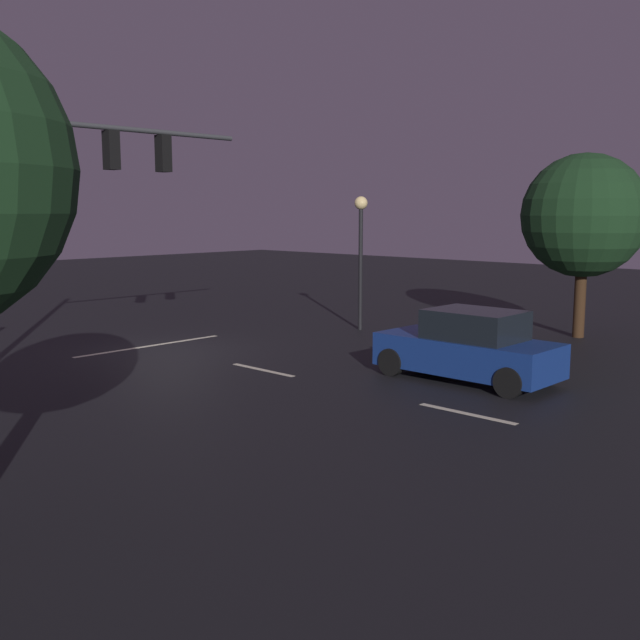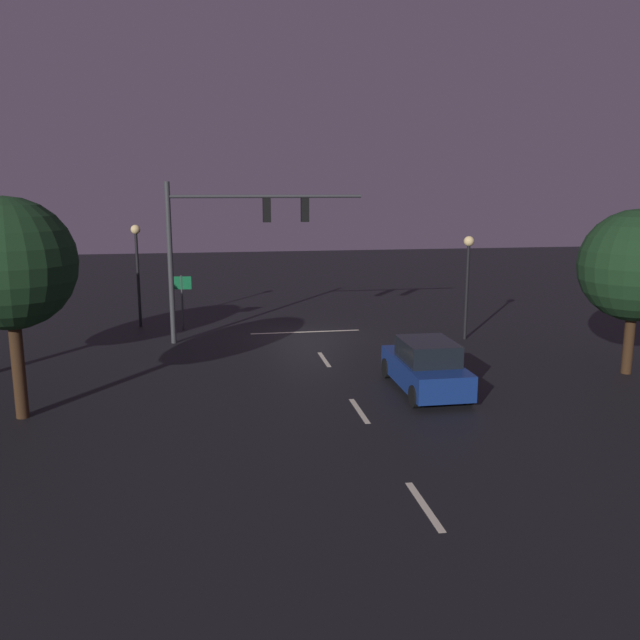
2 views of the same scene
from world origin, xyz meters
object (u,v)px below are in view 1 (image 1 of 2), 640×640
Objects in this scene: car_approaching at (469,347)px; tree_left_far at (584,216)px; traffic_signal_assembly at (61,181)px; street_lamp_left_kerb at (361,236)px.

car_approaching is 8.32m from tree_left_far.
traffic_signal_assembly reaches higher than tree_left_far.
car_approaching is (-5.78, 8.21, -3.94)m from traffic_signal_assembly.
traffic_signal_assembly is 10.08m from street_lamp_left_kerb.
traffic_signal_assembly is at bearing -28.93° from tree_left_far.
car_approaching is 0.98× the size of street_lamp_left_kerb.
traffic_signal_assembly is 1.83× the size of street_lamp_left_kerb.
street_lamp_left_kerb is at bearing 171.94° from traffic_signal_assembly.
tree_left_far is (-13.48, 7.45, -0.90)m from traffic_signal_assembly.
car_approaching is at bearing 125.13° from traffic_signal_assembly.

